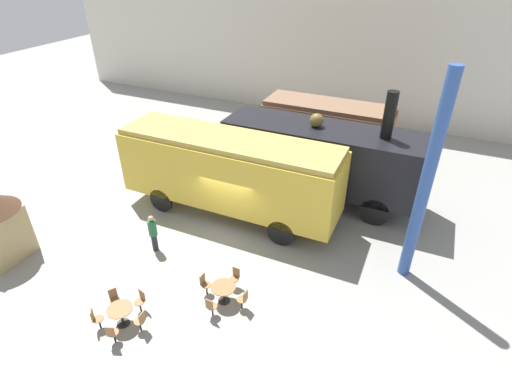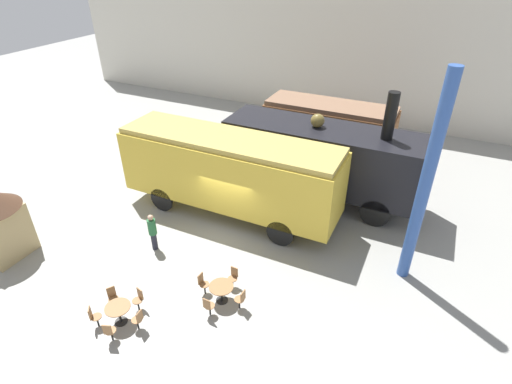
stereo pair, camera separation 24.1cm
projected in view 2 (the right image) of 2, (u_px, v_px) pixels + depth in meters
ground_plane at (229, 228)px, 18.07m from camera, size 80.00×80.00×0.00m
backdrop_wall at (334, 54)px, 27.59m from camera, size 44.00×0.15×9.00m
passenger_coach_wooden at (329, 127)px, 22.72m from camera, size 7.21×2.56×3.47m
steam_locomotive at (325, 157)px, 19.06m from camera, size 9.65×2.71×5.82m
passenger_coach_vintage at (230, 170)px, 17.96m from camera, size 10.15×2.71×3.88m
cafe_table_near at (221, 289)px, 14.10m from camera, size 0.88×0.88×0.70m
cafe_table_mid at (118, 310)px, 13.27m from camera, size 0.85×0.85×0.72m
cafe_chair_0 at (203, 282)px, 14.46m from camera, size 0.36×0.36×0.87m
cafe_chair_1 at (208, 306)px, 13.52m from camera, size 0.36×0.36×0.87m
cafe_chair_2 at (241, 299)px, 13.79m from camera, size 0.36×0.36×0.87m
cafe_chair_3 at (233, 276)px, 14.73m from camera, size 0.36×0.36×0.87m
cafe_chair_4 at (139, 298)px, 13.82m from camera, size 0.37×0.39×0.87m
cafe_chair_5 at (113, 296)px, 13.89m from camera, size 0.40×0.40×0.87m
cafe_chair_6 at (93, 316)px, 13.15m from camera, size 0.41×0.40×0.87m
cafe_chair_7 at (109, 331)px, 12.63m from camera, size 0.38×0.39×0.87m
cafe_chair_8 at (138, 319)px, 13.04m from camera, size 0.36×0.36×0.87m
visitor_person at (153, 231)px, 16.37m from camera, size 0.34×0.34×1.71m
support_pillar at (425, 185)px, 13.48m from camera, size 0.44×0.44×8.00m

